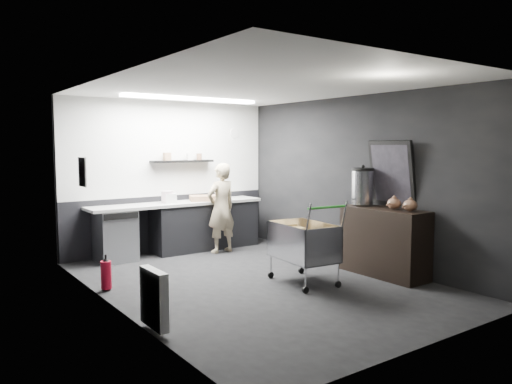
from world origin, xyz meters
TOP-DOWN VIEW (x-y plane):
  - floor at (0.00, 0.00)m, footprint 5.50×5.50m
  - ceiling at (0.00, 0.00)m, footprint 5.50×5.50m
  - wall_back at (0.00, 2.75)m, footprint 5.50×0.00m
  - wall_front at (0.00, -2.75)m, footprint 5.50×0.00m
  - wall_left at (-2.00, 0.00)m, footprint 0.00×5.50m
  - wall_right at (2.00, 0.00)m, footprint 0.00×5.50m
  - kitchen_wall_panel at (0.00, 2.73)m, footprint 3.95×0.02m
  - dado_panel at (0.00, 2.73)m, footprint 3.95×0.02m
  - floating_shelf at (0.20, 2.62)m, footprint 1.20×0.22m
  - wall_clock at (1.40, 2.72)m, footprint 0.20×0.03m
  - poster at (-1.98, 1.30)m, footprint 0.02×0.30m
  - poster_red_band at (-1.98, 1.30)m, footprint 0.02×0.22m
  - radiator at (-1.94, -0.90)m, footprint 0.10×0.50m
  - ceiling_strip at (0.00, 1.85)m, footprint 2.40×0.20m
  - prep_counter at (0.14, 2.42)m, footprint 3.20×0.61m
  - person at (0.62, 1.97)m, footprint 0.62×0.45m
  - shopping_cart at (0.51, -0.39)m, footprint 0.71×1.08m
  - sideboard at (1.74, -0.75)m, footprint 0.57×1.32m
  - fire_extinguisher at (-1.85, 0.83)m, footprint 0.14×0.14m
  - cardboard_box at (0.49, 2.37)m, footprint 0.59×0.53m
  - pink_tub at (-0.20, 2.42)m, footprint 0.21×0.21m
  - white_container at (-0.16, 2.37)m, footprint 0.22×0.19m

SIDE VIEW (x-z plane):
  - floor at x=0.00m, z-range 0.00..0.00m
  - fire_extinguisher at x=-1.85m, z-range -0.01..0.45m
  - radiator at x=-1.94m, z-range 0.05..0.65m
  - prep_counter at x=0.14m, z-range 0.01..0.91m
  - dado_panel at x=0.00m, z-range 0.00..1.00m
  - shopping_cart at x=0.51m, z-range -0.03..1.11m
  - sideboard at x=1.74m, z-range -0.37..1.62m
  - person at x=0.62m, z-range 0.00..1.60m
  - cardboard_box at x=0.49m, z-range 0.90..1.00m
  - white_container at x=-0.16m, z-range 0.90..1.07m
  - pink_tub at x=-0.20m, z-range 0.90..1.11m
  - wall_back at x=0.00m, z-range -1.40..4.10m
  - wall_front at x=0.00m, z-range -1.40..4.10m
  - wall_left at x=-2.00m, z-range -1.40..4.10m
  - wall_right at x=2.00m, z-range -1.40..4.10m
  - poster at x=-1.98m, z-range 1.35..1.75m
  - floating_shelf at x=0.20m, z-range 1.60..1.64m
  - poster_red_band at x=-1.98m, z-range 1.57..1.67m
  - kitchen_wall_panel at x=0.00m, z-range 1.00..2.70m
  - wall_clock at x=1.40m, z-range 2.05..2.25m
  - ceiling_strip at x=0.00m, z-range 2.65..2.69m
  - ceiling at x=0.00m, z-range 2.70..2.70m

